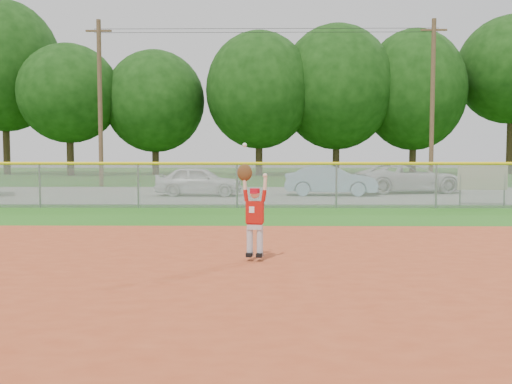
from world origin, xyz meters
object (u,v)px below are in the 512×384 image
at_px(car_blue, 330,180).
at_px(sponsor_sign, 482,178).
at_px(ballplayer, 253,211).
at_px(car_white_b, 410,178).
at_px(car_white_a, 199,181).

xyz_separation_m(car_blue, sponsor_sign, (4.79, -4.38, 0.32)).
xyz_separation_m(car_blue, ballplayer, (-3.03, -14.78, 0.21)).
bearing_deg(car_white_b, sponsor_sign, 179.64).
xyz_separation_m(car_white_a, car_blue, (5.59, 0.23, 0.01)).
relative_size(car_blue, car_white_b, 0.81).
distance_m(car_white_b, sponsor_sign, 6.09).
distance_m(car_white_a, car_blue, 5.59).
relative_size(car_white_a, car_white_b, 0.77).
height_order(car_white_a, car_blue, car_blue).
height_order(car_white_a, car_white_b, car_white_b).
height_order(car_white_a, ballplayer, ballplayer).
bearing_deg(car_white_a, sponsor_sign, -108.26).
bearing_deg(car_white_b, ballplayer, 147.57).
distance_m(car_white_a, car_white_b, 9.56).
bearing_deg(ballplayer, car_white_b, 67.42).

